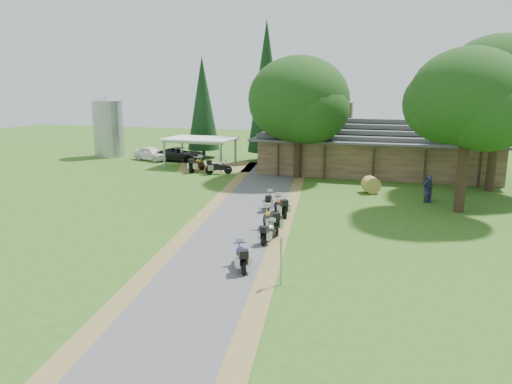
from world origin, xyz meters
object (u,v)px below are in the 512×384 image
(motorcycle_row_a, at_px, (241,255))
(motorcycle_carport_b, at_px, (219,166))
(car_white_sedan, at_px, (151,152))
(lodge, at_px, (377,146))
(silo, at_px, (108,126))
(car_dark_suv, at_px, (182,151))
(motorcycle_row_c, at_px, (270,219))
(carport, at_px, (200,152))
(motorcycle_row_e, at_px, (269,200))
(hay_bale, at_px, (371,185))
(motorcycle_row_d, at_px, (280,205))
(motorcycle_carport_a, at_px, (197,164))
(motorcycle_row_b, at_px, (269,231))

(motorcycle_row_a, bearing_deg, motorcycle_carport_b, -2.73)
(car_white_sedan, xyz_separation_m, motorcycle_carport_b, (9.60, -5.58, -0.19))
(lodge, bearing_deg, silo, 175.62)
(car_white_sedan, distance_m, motorcycle_carport_b, 11.11)
(car_dark_suv, distance_m, motorcycle_row_c, 26.31)
(carport, height_order, motorcycle_carport_b, carport)
(motorcycle_row_e, relative_size, hay_bale, 1.46)
(motorcycle_row_a, xyz_separation_m, motorcycle_row_d, (-0.48, 9.19, 0.02))
(motorcycle_row_d, relative_size, hay_bale, 1.57)
(lodge, bearing_deg, motorcycle_row_a, -99.33)
(carport, relative_size, motorcycle_carport_b, 3.06)
(car_dark_suv, distance_m, motorcycle_row_a, 31.32)
(motorcycle_row_d, bearing_deg, carport, 5.77)
(motorcycle_carport_b, xyz_separation_m, hay_bale, (13.48, -4.00, -0.12))
(car_dark_suv, relative_size, motorcycle_row_a, 3.06)
(car_dark_suv, bearing_deg, motorcycle_carport_a, -136.46)
(motorcycle_carport_b, bearing_deg, motorcycle_row_c, -86.10)
(carport, bearing_deg, motorcycle_row_b, -56.64)
(car_dark_suv, xyz_separation_m, motorcycle_row_c, (15.16, -21.50, -0.36))
(motorcycle_row_e, distance_m, motorcycle_carport_a, 15.26)
(car_white_sedan, height_order, hay_bale, car_white_sedan)
(carport, distance_m, motorcycle_row_b, 24.05)
(car_dark_suv, distance_m, motorcycle_carport_b, 8.68)
(carport, xyz_separation_m, car_white_sedan, (-6.52, 2.31, -0.48))
(motorcycle_row_b, distance_m, motorcycle_carport_a, 21.45)
(motorcycle_row_d, relative_size, motorcycle_carport_a, 0.89)
(motorcycle_row_b, distance_m, motorcycle_row_c, 1.86)
(silo, distance_m, motorcycle_carport_a, 14.74)
(motorcycle_row_a, bearing_deg, car_white_sedan, 8.98)
(motorcycle_row_e, distance_m, motorcycle_carport_b, 13.28)
(motorcycle_carport_b, bearing_deg, car_white_sedan, 124.03)
(lodge, height_order, motorcycle_carport_b, lodge)
(lodge, height_order, silo, silo)
(silo, bearing_deg, car_dark_suv, -6.45)
(motorcycle_row_c, relative_size, motorcycle_row_e, 1.18)
(motorcycle_carport_a, bearing_deg, lodge, -64.88)
(carport, relative_size, car_dark_suv, 1.15)
(motorcycle_row_b, bearing_deg, motorcycle_row_e, 21.89)
(hay_bale, bearing_deg, motorcycle_carport_a, 163.57)
(lodge, height_order, motorcycle_row_d, lodge)
(silo, bearing_deg, car_white_sedan, -13.61)
(motorcycle_row_a, height_order, motorcycle_carport_b, motorcycle_carport_b)
(car_dark_suv, height_order, motorcycle_row_c, car_dark_suv)
(carport, relative_size, motorcycle_row_d, 3.40)
(motorcycle_row_a, relative_size, motorcycle_carport_a, 0.86)
(silo, height_order, motorcycle_row_e, silo)
(motorcycle_row_b, distance_m, motorcycle_carport_b, 19.67)
(motorcycle_carport_b, relative_size, hay_bale, 1.74)
(motorcycle_row_a, xyz_separation_m, motorcycle_row_c, (-0.21, 5.78, 0.09))
(silo, relative_size, car_dark_suv, 1.17)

